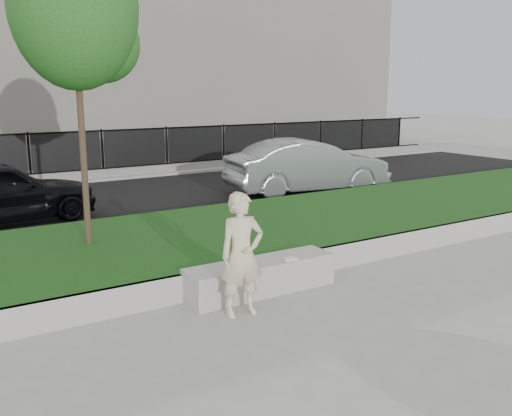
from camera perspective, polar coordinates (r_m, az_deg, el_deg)
ground at (r=7.60m, az=1.64°, el=-10.62°), size 90.00×90.00×0.00m
grass_bank at (r=10.02m, az=-8.01°, el=-3.87°), size 34.00×4.00×0.40m
grass_kerb at (r=8.35m, az=-2.37°, el=-7.02°), size 34.00×0.08×0.40m
street at (r=15.12m, az=-16.69°, el=0.45°), size 34.00×7.00×0.04m
far_pavement at (r=19.42m, az=-20.37°, el=2.80°), size 34.00×3.00×0.12m
iron_fence at (r=18.39m, az=-19.81°, el=3.88°), size 32.00×0.30×1.50m
stone_bench at (r=8.31m, az=0.46°, el=-6.86°), size 2.29×0.57×0.47m
man at (r=7.35m, az=-1.43°, el=-4.69°), size 0.64×0.46×1.63m
book at (r=8.32m, az=3.45°, el=-5.09°), size 0.22×0.18×0.02m
young_tree at (r=9.62m, az=-17.32°, el=18.12°), size 2.04×1.95×5.00m
car_silver at (r=15.81m, az=5.19°, el=4.18°), size 4.67×2.25×1.48m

